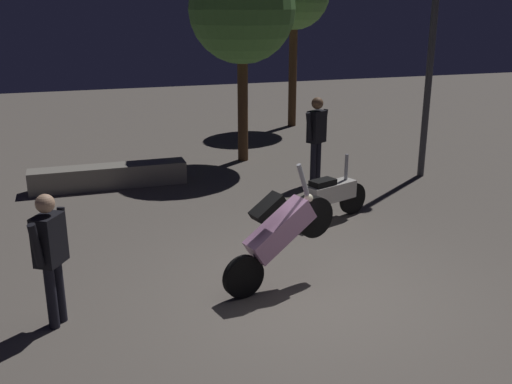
% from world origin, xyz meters
% --- Properties ---
extents(ground_plane, '(40.00, 40.00, 0.00)m').
position_xyz_m(ground_plane, '(0.00, 0.00, 0.00)').
color(ground_plane, '#605951').
extents(motorcycle_pink_foreground, '(1.63, 0.54, 1.63)m').
position_xyz_m(motorcycle_pink_foreground, '(-0.33, 0.35, 0.74)').
color(motorcycle_pink_foreground, black).
rests_on(motorcycle_pink_foreground, ground_plane).
extents(motorcycle_white_parked_left, '(1.59, 0.67, 1.11)m').
position_xyz_m(motorcycle_white_parked_left, '(1.35, 2.43, 0.44)').
color(motorcycle_white_parked_left, black).
rests_on(motorcycle_white_parked_left, ground_plane).
extents(person_rider_beside, '(0.63, 0.40, 1.77)m').
position_xyz_m(person_rider_beside, '(1.98, 4.54, 1.07)').
color(person_rider_beside, black).
rests_on(person_rider_beside, ground_plane).
extents(person_bystander_far, '(0.43, 0.61, 1.59)m').
position_xyz_m(person_bystander_far, '(-3.10, 0.24, 0.94)').
color(person_bystander_far, black).
rests_on(person_bystander_far, ground_plane).
extents(streetlamp_near, '(0.36, 0.36, 4.52)m').
position_xyz_m(streetlamp_near, '(4.36, 4.34, 2.91)').
color(streetlamp_near, '#38383D').
rests_on(streetlamp_near, ground_plane).
extents(tree_center_bg, '(2.37, 2.37, 4.61)m').
position_xyz_m(tree_center_bg, '(1.10, 6.79, 3.40)').
color(tree_center_bg, '#4C331E').
rests_on(tree_center_bg, ground_plane).
extents(planter_wall_low, '(3.09, 0.50, 0.45)m').
position_xyz_m(planter_wall_low, '(-2.10, 5.54, 0.23)').
color(planter_wall_low, gray).
rests_on(planter_wall_low, ground_plane).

